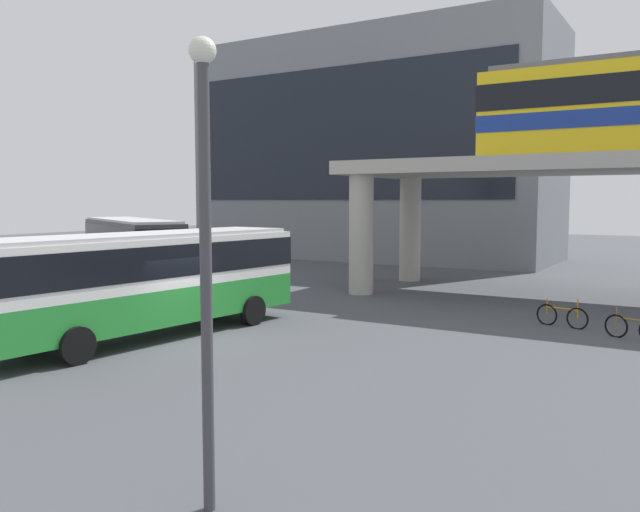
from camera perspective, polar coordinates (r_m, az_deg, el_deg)
ground_plane at (r=27.87m, az=2.21°, el=-3.73°), size 120.00×120.00×0.00m
station_building at (r=48.33m, az=4.84°, el=9.35°), size 25.88×10.29×15.82m
bus_main at (r=20.27m, az=-15.42°, el=-1.52°), size 3.72×11.25×3.22m
bus_secondary at (r=35.64m, az=-16.40°, el=1.19°), size 10.93×7.46×3.22m
bicycle_brown at (r=21.71m, az=26.05°, el=-5.77°), size 1.71×0.66×1.04m
bicycle_orange at (r=22.97m, az=20.67°, el=-5.02°), size 1.75×0.50×1.04m
pedestrian_at_kerb at (r=31.09m, az=-7.10°, el=-1.38°), size 0.32×0.43×1.69m
pedestrian_walking_across at (r=30.17m, az=-5.57°, el=-1.68°), size 0.43×0.48×1.58m
lamp_post at (r=8.60m, az=-10.13°, el=1.62°), size 0.36×0.36×6.32m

